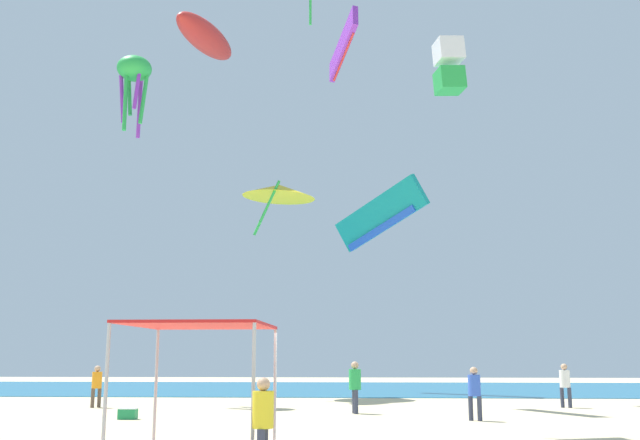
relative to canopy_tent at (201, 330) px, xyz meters
name	(u,v)px	position (x,y,z in m)	size (l,w,h in m)	color
ocean_strip	(350,388)	(2.49, 31.72, -2.48)	(110.00, 21.69, 0.03)	#1E6B93
canopy_tent	(201,330)	(0.00, 0.00, 0.00)	(2.81, 3.33, 2.64)	#B2B2B7
person_near_tent	(263,416)	(1.61, -2.05, -1.56)	(0.38, 0.43, 1.60)	#33384C
person_leftmost	(565,382)	(11.32, 14.55, -1.50)	(0.40, 0.40, 1.70)	#33384C
person_central	(97,383)	(-7.17, 13.53, -1.55)	(0.39, 0.39, 1.62)	brown
person_rightmost	(355,383)	(3.07, 11.07, -1.44)	(0.43, 0.48, 1.80)	#33384C
person_far_shore	(474,389)	(6.85, 8.38, -1.53)	(0.40, 0.39, 1.65)	#33384C
cooler_box	(128,414)	(-4.16, 8.29, -2.32)	(0.57, 0.37, 0.35)	#1E8C4C
kite_parafoil_purple	(343,46)	(2.60, 16.28, 13.69)	(1.45, 3.89, 2.43)	purple
kite_inflatable_red	(205,37)	(-5.74, 24.05, 18.05)	(3.63, 6.15, 2.29)	red
kite_delta_yellow	(279,191)	(-0.99, 21.80, 8.09)	(4.75, 4.73, 3.08)	yellow
kite_box_white	(449,66)	(7.86, 19.36, 13.87)	(1.61, 1.55, 2.79)	white
kite_octopus_green	(134,73)	(-7.58, 17.26, 13.03)	(2.34, 2.34, 3.94)	green
kite_parafoil_teal	(381,215)	(4.47, 26.05, 7.57)	(5.47, 4.18, 3.92)	teal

